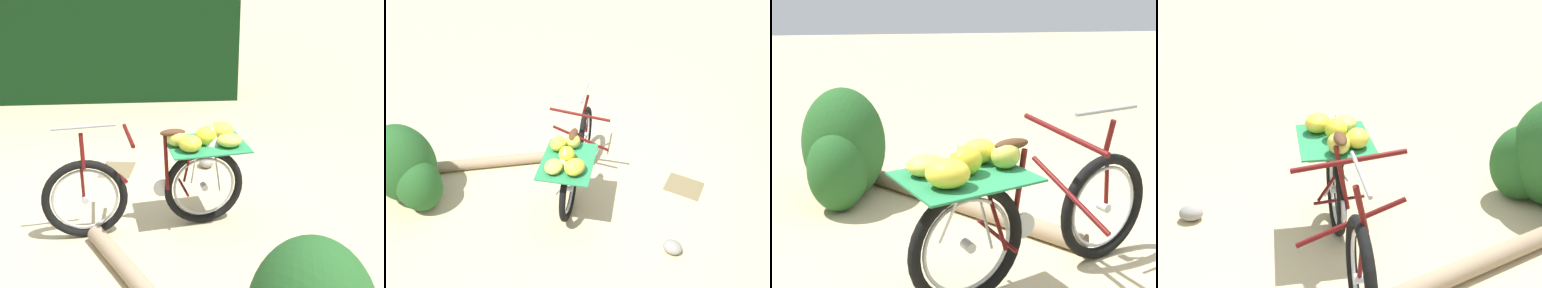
{
  "view_description": "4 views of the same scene",
  "coord_description": "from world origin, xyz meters",
  "views": [
    {
      "loc": [
        4.05,
        0.9,
        2.37
      ],
      "look_at": [
        0.2,
        0.62,
        0.8
      ],
      "focal_mm": 45.57,
      "sensor_mm": 36.0,
      "label": 1
    },
    {
      "loc": [
        -1.39,
        3.34,
        3.31
      ],
      "look_at": [
        0.05,
        0.66,
        0.97
      ],
      "focal_mm": 35.51,
      "sensor_mm": 36.0,
      "label": 2
    },
    {
      "loc": [
        -2.18,
        1.3,
        1.63
      ],
      "look_at": [
        0.18,
        0.74,
        0.94
      ],
      "focal_mm": 44.64,
      "sensor_mm": 36.0,
      "label": 3
    },
    {
      "loc": [
        0.68,
        -2.37,
        2.12
      ],
      "look_at": [
        0.26,
        0.64,
        0.79
      ],
      "focal_mm": 43.1,
      "sensor_mm": 36.0,
      "label": 4
    }
  ],
  "objects": [
    {
      "name": "bicycle",
      "position": [
        0.25,
        0.37,
        0.51
      ],
      "size": [
        0.92,
        1.78,
        1.03
      ],
      "rotation": [
        0.0,
        0.0,
        -1.27
      ],
      "color": "black",
      "rests_on": "ground_plane"
    },
    {
      "name": "fallen_log",
      "position": [
        1.44,
        0.52,
        0.07
      ],
      "size": [
        1.96,
        1.54,
        0.14
      ],
      "primitive_type": "cylinder",
      "rotation": [
        0.0,
        1.57,
        0.65
      ],
      "color": "#9E8466",
      "rests_on": "ground_plane"
    },
    {
      "name": "shrub_cluster",
      "position": [
        1.92,
        1.39,
        0.43
      ],
      "size": [
        1.04,
        0.71,
        0.99
      ],
      "color": "#235623",
      "rests_on": "ground_plane"
    }
  ]
}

